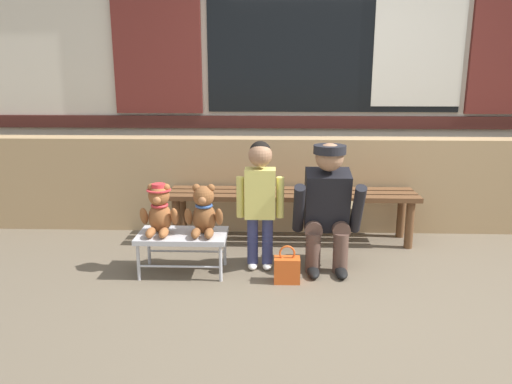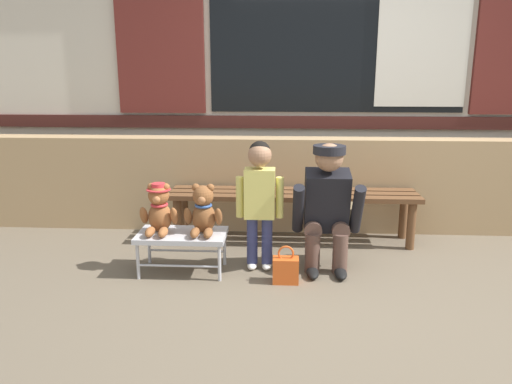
% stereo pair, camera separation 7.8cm
% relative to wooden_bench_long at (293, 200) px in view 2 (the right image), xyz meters
% --- Properties ---
extents(ground_plane, '(60.00, 60.00, 0.00)m').
position_rel_wooden_bench_long_xyz_m(ground_plane, '(0.41, -1.06, -0.37)').
color(ground_plane, brown).
extents(brick_low_wall, '(7.54, 0.25, 0.85)m').
position_rel_wooden_bench_long_xyz_m(brick_low_wall, '(0.41, 0.37, 0.05)').
color(brick_low_wall, tan).
rests_on(brick_low_wall, ground).
extents(shop_facade, '(7.70, 0.26, 3.21)m').
position_rel_wooden_bench_long_xyz_m(shop_facade, '(0.41, 0.88, 1.25)').
color(shop_facade, beige).
rests_on(shop_facade, ground).
extents(wooden_bench_long, '(2.10, 0.40, 0.44)m').
position_rel_wooden_bench_long_xyz_m(wooden_bench_long, '(0.00, 0.00, 0.00)').
color(wooden_bench_long, brown).
rests_on(wooden_bench_long, ground).
extents(small_display_bench, '(0.64, 0.36, 0.30)m').
position_rel_wooden_bench_long_xyz_m(small_display_bench, '(-0.81, -0.71, -0.11)').
color(small_display_bench, '#BCBCC1').
rests_on(small_display_bench, ground).
extents(teddy_bear_with_hat, '(0.28, 0.27, 0.36)m').
position_rel_wooden_bench_long_xyz_m(teddy_bear_with_hat, '(-0.97, -0.71, 0.10)').
color(teddy_bear_with_hat, '#93562D').
rests_on(teddy_bear_with_hat, small_display_bench).
extents(teddy_bear_plain, '(0.28, 0.26, 0.36)m').
position_rel_wooden_bench_long_xyz_m(teddy_bear_plain, '(-0.65, -0.71, 0.09)').
color(teddy_bear_plain, brown).
rests_on(teddy_bear_plain, small_display_bench).
extents(child_standing, '(0.35, 0.18, 0.96)m').
position_rel_wooden_bench_long_xyz_m(child_standing, '(-0.26, -0.62, 0.22)').
color(child_standing, navy).
rests_on(child_standing, ground).
extents(adult_crouching, '(0.50, 0.49, 0.95)m').
position_rel_wooden_bench_long_xyz_m(adult_crouching, '(0.24, -0.59, 0.11)').
color(adult_crouching, brown).
rests_on(adult_crouching, ground).
extents(handbag_on_ground, '(0.18, 0.11, 0.27)m').
position_rel_wooden_bench_long_xyz_m(handbag_on_ground, '(-0.06, -0.86, -0.28)').
color(handbag_on_ground, '#DB561E').
rests_on(handbag_on_ground, ground).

